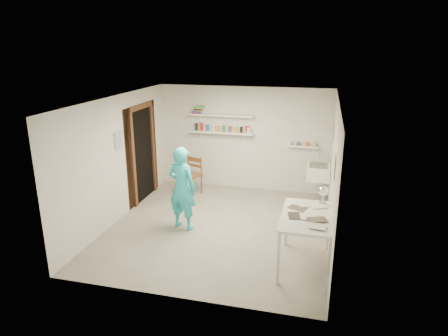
% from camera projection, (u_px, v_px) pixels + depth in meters
% --- Properties ---
extents(floor, '(4.00, 4.50, 0.02)m').
position_uv_depth(floor, '(219.00, 228.00, 7.54)').
color(floor, slate).
rests_on(floor, ground).
extents(ceiling, '(4.00, 4.50, 0.02)m').
position_uv_depth(ceiling, '(218.00, 99.00, 6.81)').
color(ceiling, silver).
rests_on(ceiling, wall_back).
extents(wall_back, '(4.00, 0.02, 2.40)m').
position_uv_depth(wall_back, '(243.00, 139.00, 9.27)').
color(wall_back, silver).
rests_on(wall_back, ground).
extents(wall_front, '(4.00, 0.02, 2.40)m').
position_uv_depth(wall_front, '(173.00, 217.00, 5.09)').
color(wall_front, silver).
rests_on(wall_front, ground).
extents(wall_left, '(0.02, 4.50, 2.40)m').
position_uv_depth(wall_left, '(117.00, 159.00, 7.64)').
color(wall_left, silver).
rests_on(wall_left, ground).
extents(wall_right, '(0.02, 4.50, 2.40)m').
position_uv_depth(wall_right, '(334.00, 175.00, 6.71)').
color(wall_right, silver).
rests_on(wall_right, ground).
extents(doorway_recess, '(0.02, 0.90, 2.00)m').
position_uv_depth(doorway_recess, '(143.00, 155.00, 8.67)').
color(doorway_recess, black).
rests_on(doorway_recess, wall_left).
extents(corridor_box, '(1.40, 1.50, 2.10)m').
position_uv_depth(corridor_box, '(113.00, 151.00, 8.82)').
color(corridor_box, brown).
rests_on(corridor_box, ground).
extents(door_lintel, '(0.06, 1.05, 0.10)m').
position_uv_depth(door_lintel, '(140.00, 107.00, 8.35)').
color(door_lintel, brown).
rests_on(door_lintel, wall_left).
extents(door_jamb_near, '(0.06, 0.10, 2.00)m').
position_uv_depth(door_jamb_near, '(133.00, 161.00, 8.20)').
color(door_jamb_near, brown).
rests_on(door_jamb_near, ground).
extents(door_jamb_far, '(0.06, 0.10, 2.00)m').
position_uv_depth(door_jamb_far, '(153.00, 149.00, 9.13)').
color(door_jamb_far, brown).
rests_on(door_jamb_far, ground).
extents(shelf_lower, '(1.50, 0.22, 0.03)m').
position_uv_depth(shelf_lower, '(221.00, 132.00, 9.22)').
color(shelf_lower, white).
rests_on(shelf_lower, wall_back).
extents(shelf_upper, '(1.50, 0.22, 0.03)m').
position_uv_depth(shelf_upper, '(221.00, 115.00, 9.10)').
color(shelf_upper, white).
rests_on(shelf_upper, wall_back).
extents(ledge_shelf, '(0.70, 0.14, 0.03)m').
position_uv_depth(ledge_shelf, '(302.00, 146.00, 8.89)').
color(ledge_shelf, white).
rests_on(ledge_shelf, wall_back).
extents(poster_left, '(0.01, 0.28, 0.36)m').
position_uv_depth(poster_left, '(118.00, 141.00, 7.58)').
color(poster_left, '#334C7F').
rests_on(poster_left, wall_left).
extents(poster_right_a, '(0.01, 0.34, 0.42)m').
position_uv_depth(poster_right_a, '(333.00, 132.00, 8.27)').
color(poster_right_a, '#995933').
rests_on(poster_right_a, wall_right).
extents(poster_right_b, '(0.01, 0.30, 0.38)m').
position_uv_depth(poster_right_b, '(334.00, 168.00, 6.11)').
color(poster_right_b, '#3F724C').
rests_on(poster_right_b, wall_right).
extents(belfast_sink, '(0.48, 0.60, 0.30)m').
position_uv_depth(belfast_sink, '(318.00, 172.00, 8.49)').
color(belfast_sink, white).
rests_on(belfast_sink, wall_right).
extents(man, '(0.65, 0.51, 1.57)m').
position_uv_depth(man, '(182.00, 188.00, 7.30)').
color(man, '#26B7C1').
rests_on(man, ground).
extents(wall_clock, '(0.28, 0.11, 0.28)m').
position_uv_depth(wall_clock, '(183.00, 171.00, 7.43)').
color(wall_clock, beige).
rests_on(wall_clock, man).
extents(wooden_chair, '(0.55, 0.54, 0.93)m').
position_uv_depth(wooden_chair, '(190.00, 175.00, 9.04)').
color(wooden_chair, brown).
rests_on(wooden_chair, ground).
extents(work_table, '(0.77, 1.28, 0.86)m').
position_uv_depth(work_table, '(306.00, 241.00, 6.11)').
color(work_table, silver).
rests_on(work_table, ground).
extents(desk_lamp, '(0.16, 0.16, 0.16)m').
position_uv_depth(desk_lamp, '(323.00, 191.00, 6.34)').
color(desk_lamp, white).
rests_on(desk_lamp, work_table).
extents(spray_cans, '(1.32, 0.06, 0.17)m').
position_uv_depth(spray_cans, '(221.00, 128.00, 9.19)').
color(spray_cans, black).
rests_on(spray_cans, shelf_lower).
extents(book_stack, '(0.28, 0.14, 0.17)m').
position_uv_depth(book_stack, '(198.00, 110.00, 9.20)').
color(book_stack, red).
rests_on(book_stack, shelf_upper).
extents(ledge_pots, '(0.48, 0.07, 0.09)m').
position_uv_depth(ledge_pots, '(302.00, 144.00, 8.88)').
color(ledge_pots, silver).
rests_on(ledge_pots, ledge_shelf).
extents(papers, '(0.30, 0.22, 0.03)m').
position_uv_depth(papers, '(307.00, 214.00, 5.98)').
color(papers, silver).
rests_on(papers, work_table).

